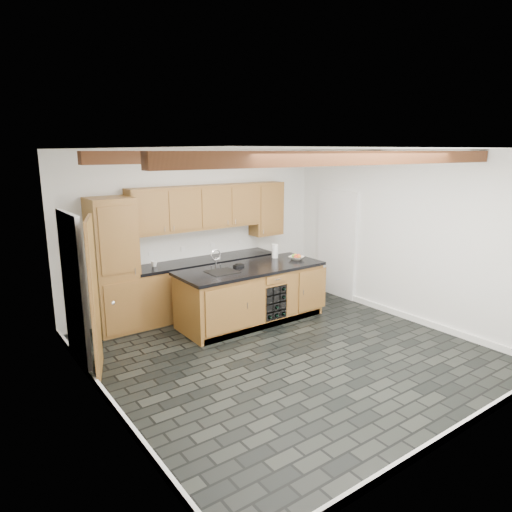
{
  "coord_description": "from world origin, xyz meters",
  "views": [
    {
      "loc": [
        -3.84,
        -4.59,
        2.78
      ],
      "look_at": [
        0.04,
        0.8,
        1.24
      ],
      "focal_mm": 32.0,
      "sensor_mm": 36.0,
      "label": 1
    }
  ],
  "objects": [
    {
      "name": "kitchen_scale",
      "position": [
        0.14,
        1.42,
        0.95
      ],
      "size": [
        0.18,
        0.11,
        0.05
      ],
      "rotation": [
        0.0,
        0.0,
        0.11
      ],
      "color": "black",
      "rests_on": "island"
    },
    {
      "name": "ground",
      "position": [
        0.0,
        0.0,
        0.0
      ],
      "size": [
        5.0,
        5.0,
        0.0
      ],
      "primitive_type": "plane",
      "color": "black",
      "rests_on": "ground"
    },
    {
      "name": "mug",
      "position": [
        -0.97,
        2.23,
        0.98
      ],
      "size": [
        0.13,
        0.13,
        0.1
      ],
      "primitive_type": "imported",
      "rotation": [
        0.0,
        0.0,
        0.31
      ],
      "color": "white",
      "rests_on": "back_cabinetry"
    },
    {
      "name": "faucet",
      "position": [
        -0.25,
        1.33,
        0.96
      ],
      "size": [
        0.45,
        0.4,
        0.34
      ],
      "color": "black",
      "rests_on": "island"
    },
    {
      "name": "paper_towel",
      "position": [
        1.02,
        1.58,
        1.05
      ],
      "size": [
        0.11,
        0.11,
        0.24
      ],
      "primitive_type": "cylinder",
      "color": "white",
      "rests_on": "island"
    },
    {
      "name": "fruit_bowl",
      "position": [
        1.23,
        1.24,
        0.96
      ],
      "size": [
        0.31,
        0.31,
        0.06
      ],
      "primitive_type": "imported",
      "rotation": [
        0.0,
        0.0,
        0.28
      ],
      "color": "silver",
      "rests_on": "island"
    },
    {
      "name": "back_cabinetry",
      "position": [
        -0.38,
        2.24,
        0.98
      ],
      "size": [
        3.65,
        0.62,
        2.2
      ],
      "color": "#9E6332",
      "rests_on": "ground"
    },
    {
      "name": "fruit_cluster",
      "position": [
        1.23,
        1.24,
        0.99
      ],
      "size": [
        0.16,
        0.17,
        0.07
      ],
      "color": "red",
      "rests_on": "fruit_bowl"
    },
    {
      "name": "island",
      "position": [
        0.31,
        1.28,
        0.46
      ],
      "size": [
        2.48,
        0.96,
        0.93
      ],
      "color": "#9E6332",
      "rests_on": "ground"
    },
    {
      "name": "room_shell",
      "position": [
        -0.09,
        0.53,
        1.53
      ],
      "size": [
        5.01,
        5.0,
        5.0
      ],
      "color": "white",
      "rests_on": "ground"
    }
  ]
}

